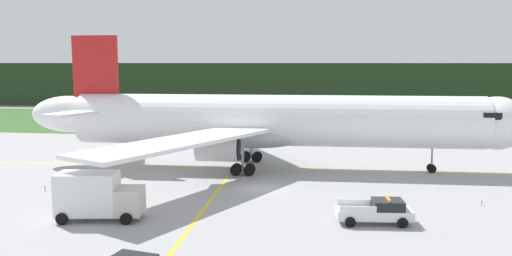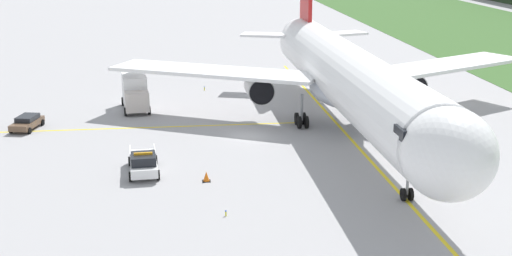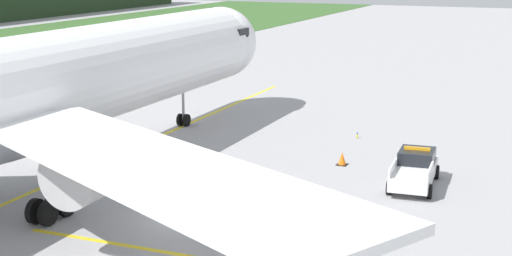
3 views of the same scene
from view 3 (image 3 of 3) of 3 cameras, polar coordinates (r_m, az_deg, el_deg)
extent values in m
plane|color=#9D9C9E|center=(35.93, -5.73, -6.77)|extent=(320.00, 320.00, 0.00)
cube|color=yellow|center=(41.21, -16.65, -4.65)|extent=(70.89, 1.36, 0.01)
cylinder|color=white|center=(39.95, -17.16, 2.81)|extent=(44.39, 6.28, 5.62)
ellipsoid|color=white|center=(59.53, -2.75, 6.55)|extent=(6.26, 5.71, 5.62)
cube|color=black|center=(58.24, -3.32, 7.38)|extent=(1.88, 5.37, 0.70)
cube|color=white|center=(27.20, -8.24, -2.85)|extent=(14.33, 21.40, 0.35)
cylinder|color=#B6B6B6|center=(31.86, -12.30, -2.98)|extent=(4.12, 2.64, 2.58)
cylinder|color=black|center=(33.53, -10.27, -2.09)|extent=(0.16, 2.37, 2.37)
cylinder|color=gray|center=(54.40, -5.60, 1.97)|extent=(0.20, 0.20, 2.63)
cylinder|color=black|center=(54.78, -5.81, 0.64)|extent=(0.90, 0.23, 0.90)
cylinder|color=black|center=(54.54, -5.33, 0.60)|extent=(0.90, 0.23, 0.90)
cylinder|color=gray|center=(36.06, -15.53, -3.91)|extent=(0.28, 0.28, 2.63)
cylinder|color=black|center=(37.18, -15.17, -5.51)|extent=(1.20, 0.32, 1.20)
cylinder|color=black|center=(36.77, -14.31, -5.66)|extent=(1.20, 0.32, 1.20)
cylinder|color=black|center=(36.15, -16.53, -6.13)|extent=(1.20, 0.32, 1.20)
cylinder|color=black|center=(35.73, -15.65, -6.30)|extent=(1.20, 0.32, 1.20)
cube|color=white|center=(41.01, 12.01, -3.40)|extent=(5.63, 2.45, 0.70)
cube|color=black|center=(41.77, 12.22, -2.12)|extent=(2.33, 2.03, 0.70)
cube|color=white|center=(39.72, 10.43, -3.01)|extent=(2.63, 0.31, 0.45)
cube|color=white|center=(39.50, 13.19, -3.23)|extent=(2.63, 0.31, 0.45)
cube|color=orange|center=(41.67, 12.25, -1.55)|extent=(0.31, 1.43, 0.16)
cylinder|color=black|center=(43.01, 10.93, -3.07)|extent=(0.78, 0.30, 0.76)
cylinder|color=black|center=(42.80, 13.67, -3.29)|extent=(0.78, 0.30, 0.76)
cylinder|color=black|center=(39.47, 10.16, -4.50)|extent=(0.78, 0.30, 0.76)
cylinder|color=black|center=(39.24, 13.14, -4.75)|extent=(0.78, 0.30, 0.76)
cube|color=black|center=(44.67, 6.60, -2.80)|extent=(0.62, 0.62, 0.03)
cone|color=orange|center=(44.56, 6.62, -2.32)|extent=(0.48, 0.48, 0.75)
cylinder|color=yellow|center=(51.26, 7.76, -0.62)|extent=(0.10, 0.10, 0.30)
sphere|color=blue|center=(51.21, 7.77, -0.40)|extent=(0.12, 0.12, 0.12)
camera|label=1|loc=(45.48, 64.35, 5.31)|focal=35.49mm
camera|label=2|loc=(90.94, 17.33, 15.99)|focal=48.35mm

